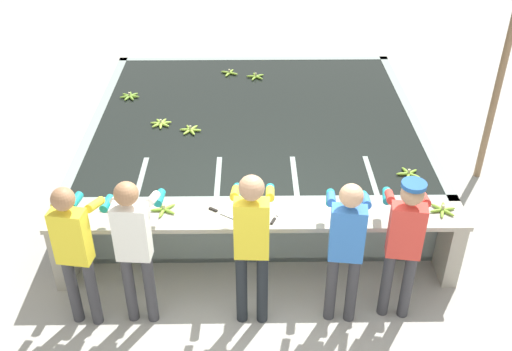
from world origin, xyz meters
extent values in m
plane|color=#A3A099|center=(0.00, 0.00, 0.00)|extent=(80.00, 80.00, 0.00)
cube|color=gray|center=(0.00, 2.45, 0.03)|extent=(4.29, 4.00, 0.06)
cube|color=gray|center=(0.00, 0.51, 0.41)|extent=(4.29, 0.12, 0.83)
cube|color=gray|center=(0.00, 4.39, 0.41)|extent=(4.29, 0.12, 0.83)
cube|color=gray|center=(-2.09, 2.45, 0.41)|extent=(0.12, 4.00, 0.83)
cube|color=gray|center=(2.09, 2.45, 0.41)|extent=(0.12, 4.00, 0.83)
cube|color=black|center=(0.00, 2.45, 0.44)|extent=(4.05, 3.76, 0.76)
cube|color=gray|center=(-1.29, 0.97, 0.41)|extent=(0.06, 0.80, 0.83)
cube|color=gray|center=(-0.43, 0.97, 0.41)|extent=(0.06, 0.80, 0.83)
cube|color=gray|center=(0.43, 0.97, 0.41)|extent=(0.06, 0.80, 0.83)
cube|color=gray|center=(1.29, 0.97, 0.41)|extent=(0.06, 0.80, 0.83)
cube|color=#A8A393|center=(0.00, 0.23, 0.80)|extent=(4.29, 0.45, 0.05)
cube|color=#A8A393|center=(-2.05, 0.23, 0.39)|extent=(0.16, 0.41, 0.78)
cube|color=#A8A393|center=(2.05, 0.23, 0.39)|extent=(0.16, 0.41, 0.78)
cylinder|color=#38383D|center=(-1.80, -0.38, 0.40)|extent=(0.11, 0.11, 0.79)
cylinder|color=#38383D|center=(-1.60, -0.41, 0.40)|extent=(0.11, 0.11, 0.79)
cube|color=yellow|center=(-1.70, -0.39, 1.07)|extent=(0.34, 0.22, 0.56)
sphere|color=#9E704C|center=(-1.70, -0.39, 1.49)|extent=(0.21, 0.21, 0.21)
cylinder|color=yellow|center=(-1.82, -0.12, 1.27)|extent=(0.13, 0.32, 0.18)
cylinder|color=teal|center=(-1.78, 0.13, 1.10)|extent=(0.11, 0.21, 0.08)
cylinder|color=yellow|center=(-1.50, -0.17, 1.27)|extent=(0.13, 0.32, 0.18)
cylinder|color=teal|center=(-1.46, 0.07, 1.10)|extent=(0.11, 0.21, 0.08)
cylinder|color=#38383D|center=(-1.25, -0.37, 0.41)|extent=(0.11, 0.11, 0.81)
cylinder|color=#38383D|center=(-1.05, -0.38, 0.41)|extent=(0.11, 0.11, 0.81)
cube|color=white|center=(-1.15, -0.37, 1.10)|extent=(0.33, 0.19, 0.58)
sphere|color=#9E704C|center=(-1.15, -0.37, 1.53)|extent=(0.22, 0.22, 0.22)
cylinder|color=white|center=(-1.29, -0.11, 1.30)|extent=(0.10, 0.31, 0.18)
cylinder|color=teal|center=(-1.27, 0.14, 1.14)|extent=(0.10, 0.21, 0.08)
cylinder|color=white|center=(-0.97, -0.14, 1.30)|extent=(0.10, 0.31, 0.18)
cylinder|color=teal|center=(-0.95, 0.11, 1.14)|extent=(0.10, 0.21, 0.08)
cylinder|color=#1E2328|center=(-0.16, -0.40, 0.43)|extent=(0.11, 0.11, 0.85)
cylinder|color=#1E2328|center=(0.04, -0.40, 0.43)|extent=(0.11, 0.11, 0.85)
cube|color=yellow|center=(-0.06, -0.40, 1.15)|extent=(0.33, 0.18, 0.60)
sphere|color=tan|center=(-0.06, -0.40, 1.60)|extent=(0.23, 0.23, 0.23)
cylinder|color=yellow|center=(-0.21, -0.14, 1.37)|extent=(0.09, 0.31, 0.18)
cylinder|color=teal|center=(-0.20, 0.11, 1.20)|extent=(0.09, 0.20, 0.08)
cylinder|color=yellow|center=(0.11, -0.16, 1.37)|extent=(0.09, 0.31, 0.18)
cylinder|color=teal|center=(0.12, 0.09, 1.20)|extent=(0.09, 0.20, 0.08)
cylinder|color=#38383D|center=(0.71, -0.38, 0.40)|extent=(0.11, 0.11, 0.80)
cylinder|color=#38383D|center=(0.91, -0.40, 0.40)|extent=(0.11, 0.11, 0.80)
cube|color=blue|center=(0.81, -0.39, 1.08)|extent=(0.34, 0.21, 0.57)
sphere|color=tan|center=(0.81, -0.39, 1.50)|extent=(0.22, 0.22, 0.22)
cylinder|color=blue|center=(0.68, -0.12, 1.28)|extent=(0.12, 0.32, 0.18)
cylinder|color=#1EA3AD|center=(0.71, 0.13, 1.11)|extent=(0.11, 0.21, 0.08)
cylinder|color=blue|center=(1.00, -0.16, 1.28)|extent=(0.12, 0.32, 0.18)
cylinder|color=#1EA3AD|center=(1.03, 0.09, 1.11)|extent=(0.11, 0.21, 0.08)
cylinder|color=#38383D|center=(1.26, -0.32, 0.39)|extent=(0.11, 0.11, 0.79)
cylinder|color=#38383D|center=(1.46, -0.35, 0.39)|extent=(0.11, 0.11, 0.79)
cube|color=#DB3D33|center=(1.36, -0.34, 1.06)|extent=(0.34, 0.22, 0.56)
sphere|color=tan|center=(1.36, -0.34, 1.48)|extent=(0.21, 0.21, 0.21)
cylinder|color=#1E5199|center=(1.36, -0.34, 1.58)|extent=(0.22, 0.22, 0.04)
cylinder|color=#DB3D33|center=(1.24, -0.07, 1.26)|extent=(0.13, 0.32, 0.18)
cylinder|color=#1EA3AD|center=(1.28, 0.18, 1.09)|extent=(0.11, 0.21, 0.08)
cylinder|color=#DB3D33|center=(1.56, -0.12, 1.26)|extent=(0.13, 0.32, 0.18)
cylinder|color=#1EA3AD|center=(1.60, 0.13, 1.09)|extent=(0.11, 0.21, 0.08)
ellipsoid|color=#7FAD33|center=(0.07, 3.67, 0.84)|extent=(0.17, 0.12, 0.04)
ellipsoid|color=#7FAD33|center=(0.01, 3.70, 0.84)|extent=(0.07, 0.17, 0.04)
ellipsoid|color=#7FAD33|center=(-0.03, 3.65, 0.84)|extent=(0.17, 0.05, 0.04)
ellipsoid|color=#7FAD33|center=(0.00, 3.60, 0.84)|extent=(0.10, 0.17, 0.04)
ellipsoid|color=#7FAD33|center=(0.06, 3.61, 0.84)|extent=(0.15, 0.14, 0.04)
cylinder|color=tan|center=(0.02, 3.65, 0.88)|extent=(0.03, 0.03, 0.04)
ellipsoid|color=#75A333|center=(-1.76, 3.05, 0.84)|extent=(0.05, 0.17, 0.04)
ellipsoid|color=#75A333|center=(-1.80, 3.03, 0.84)|extent=(0.16, 0.13, 0.04)
ellipsoid|color=#75A333|center=(-1.80, 2.98, 0.84)|extent=(0.17, 0.08, 0.04)
ellipsoid|color=#75A333|center=(-1.77, 2.95, 0.84)|extent=(0.10, 0.17, 0.04)
ellipsoid|color=#75A333|center=(-1.72, 2.95, 0.84)|extent=(0.12, 0.17, 0.04)
ellipsoid|color=#75A333|center=(-1.70, 2.99, 0.84)|extent=(0.17, 0.06, 0.04)
ellipsoid|color=#75A333|center=(-1.71, 3.03, 0.84)|extent=(0.15, 0.14, 0.04)
cylinder|color=tan|center=(-1.75, 3.00, 0.88)|extent=(0.03, 0.03, 0.04)
ellipsoid|color=#93BC3D|center=(-0.77, 2.00, 0.84)|extent=(0.17, 0.05, 0.04)
ellipsoid|color=#93BC3D|center=(-0.79, 2.05, 0.84)|extent=(0.13, 0.16, 0.04)
ellipsoid|color=#93BC3D|center=(-0.84, 2.06, 0.84)|extent=(0.10, 0.17, 0.04)
ellipsoid|color=#93BC3D|center=(-0.88, 2.01, 0.84)|extent=(0.17, 0.05, 0.04)
ellipsoid|color=#93BC3D|center=(-0.85, 1.96, 0.84)|extent=(0.13, 0.16, 0.04)
ellipsoid|color=#93BC3D|center=(-0.80, 1.96, 0.84)|extent=(0.10, 0.17, 0.04)
cylinder|color=tan|center=(-0.82, 2.01, 0.88)|extent=(0.03, 0.03, 0.04)
ellipsoid|color=#8CB738|center=(-0.35, 3.84, 0.84)|extent=(0.10, 0.17, 0.04)
ellipsoid|color=#8CB738|center=(-0.43, 3.81, 0.84)|extent=(0.17, 0.10, 0.04)
ellipsoid|color=#8CB738|center=(-0.40, 3.74, 0.84)|extent=(0.10, 0.17, 0.04)
ellipsoid|color=#8CB738|center=(-0.32, 3.77, 0.84)|extent=(0.17, 0.10, 0.04)
cylinder|color=tan|center=(-0.37, 3.79, 0.88)|extent=(0.03, 0.03, 0.04)
ellipsoid|color=#7FAD33|center=(1.65, 0.96, 0.84)|extent=(0.17, 0.04, 0.04)
ellipsoid|color=#7FAD33|center=(1.69, 0.91, 0.84)|extent=(0.08, 0.17, 0.04)
ellipsoid|color=#7FAD33|center=(1.75, 0.93, 0.84)|extent=(0.16, 0.13, 0.04)
ellipsoid|color=#7FAD33|center=(1.75, 0.99, 0.84)|extent=(0.16, 0.13, 0.04)
ellipsoid|color=#7FAD33|center=(1.69, 1.01, 0.84)|extent=(0.09, 0.17, 0.04)
cylinder|color=tan|center=(1.71, 0.96, 0.88)|extent=(0.03, 0.03, 0.04)
ellipsoid|color=#9EC642|center=(-1.26, 2.15, 0.84)|extent=(0.15, 0.14, 0.04)
ellipsoid|color=#9EC642|center=(-1.21, 2.13, 0.84)|extent=(0.05, 0.17, 0.04)
ellipsoid|color=#9EC642|center=(-1.17, 2.15, 0.84)|extent=(0.16, 0.13, 0.04)
ellipsoid|color=#9EC642|center=(-1.16, 2.20, 0.84)|extent=(0.17, 0.08, 0.04)
ellipsoid|color=#9EC642|center=(-1.20, 2.24, 0.84)|extent=(0.10, 0.17, 0.04)
ellipsoid|color=#9EC642|center=(-1.24, 2.23, 0.84)|extent=(0.12, 0.17, 0.04)
ellipsoid|color=#9EC642|center=(-1.27, 2.19, 0.84)|extent=(0.17, 0.06, 0.04)
cylinder|color=tan|center=(-1.22, 2.18, 0.88)|extent=(0.03, 0.03, 0.04)
ellipsoid|color=#7FAD33|center=(-0.97, 0.26, 0.85)|extent=(0.07, 0.17, 0.04)
ellipsoid|color=#7FAD33|center=(-0.91, 0.29, 0.85)|extent=(0.16, 0.12, 0.04)
ellipsoid|color=#7FAD33|center=(-0.92, 0.35, 0.85)|extent=(0.15, 0.14, 0.04)
ellipsoid|color=#7FAD33|center=(-0.98, 0.37, 0.85)|extent=(0.10, 0.17, 0.04)
ellipsoid|color=#7FAD33|center=(-1.01, 0.31, 0.85)|extent=(0.17, 0.05, 0.04)
cylinder|color=tan|center=(-0.96, 0.31, 0.88)|extent=(0.03, 0.03, 0.04)
ellipsoid|color=#7FAD33|center=(1.92, 0.33, 0.85)|extent=(0.09, 0.17, 0.04)
ellipsoid|color=#7FAD33|center=(1.87, 0.32, 0.85)|extent=(0.14, 0.15, 0.04)
ellipsoid|color=#7FAD33|center=(1.85, 0.26, 0.85)|extent=(0.17, 0.07, 0.04)
ellipsoid|color=#7FAD33|center=(1.89, 0.22, 0.85)|extent=(0.09, 0.17, 0.04)
ellipsoid|color=#7FAD33|center=(1.94, 0.23, 0.85)|extent=(0.14, 0.15, 0.04)
ellipsoid|color=#7FAD33|center=(1.96, 0.29, 0.85)|extent=(0.17, 0.07, 0.04)
cylinder|color=tan|center=(1.90, 0.27, 0.88)|extent=(0.03, 0.03, 0.04)
ellipsoid|color=#93BC3D|center=(-1.48, 0.37, 0.85)|extent=(0.04, 0.17, 0.04)
ellipsoid|color=#93BC3D|center=(-1.53, 0.32, 0.85)|extent=(0.17, 0.04, 0.04)
ellipsoid|color=#93BC3D|center=(-1.48, 0.26, 0.85)|extent=(0.04, 0.17, 0.04)
ellipsoid|color=#93BC3D|center=(-1.42, 0.31, 0.85)|extent=(0.17, 0.04, 0.04)
cylinder|color=tan|center=(-1.48, 0.31, 0.88)|extent=(0.03, 0.03, 0.04)
cube|color=silver|center=(0.24, 0.30, 0.84)|extent=(0.11, 0.20, 0.00)
cube|color=black|center=(0.16, 0.12, 0.84)|extent=(0.06, 0.10, 0.02)
cube|color=silver|center=(-0.29, 0.21, 0.84)|extent=(0.18, 0.14, 0.00)
cube|color=black|center=(-0.45, 0.32, 0.84)|extent=(0.10, 0.08, 0.02)
cylinder|color=#846647|center=(3.05, 2.21, 1.60)|extent=(0.09, 0.09, 3.20)
camera|label=1|loc=(-0.07, -4.64, 4.51)|focal=42.00mm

